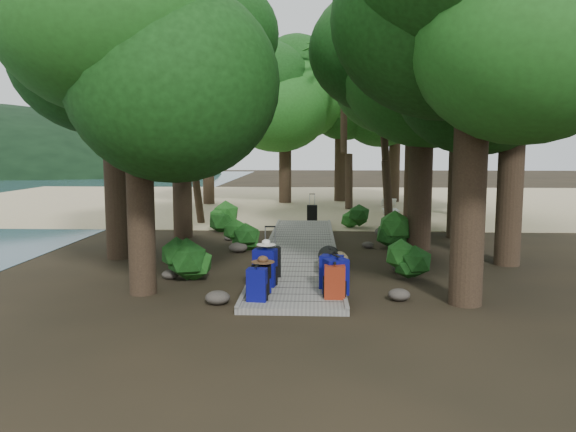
# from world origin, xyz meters

# --- Properties ---
(ground) EXTENTS (120.00, 120.00, 0.00)m
(ground) POSITION_xyz_m (0.00, 0.00, 0.00)
(ground) COLOR #2C2316
(ground) RESTS_ON ground
(sand_beach) EXTENTS (40.00, 22.00, 0.02)m
(sand_beach) POSITION_xyz_m (0.00, 16.00, 0.01)
(sand_beach) COLOR tan
(sand_beach) RESTS_ON ground
(boardwalk) EXTENTS (2.00, 12.00, 0.12)m
(boardwalk) POSITION_xyz_m (0.00, 1.00, 0.06)
(boardwalk) COLOR gray
(boardwalk) RESTS_ON ground
(backpack_left_a) EXTENTS (0.38, 0.28, 0.67)m
(backpack_left_a) POSITION_xyz_m (-0.66, -4.49, 0.45)
(backpack_left_a) COLOR #0F0776
(backpack_left_a) RESTS_ON boardwalk
(backpack_left_b) EXTENTS (0.37, 0.29, 0.62)m
(backpack_left_b) POSITION_xyz_m (-0.63, -3.98, 0.43)
(backpack_left_b) COLOR black
(backpack_left_b) RESTS_ON boardwalk
(backpack_left_c) EXTENTS (0.50, 0.40, 0.83)m
(backpack_left_c) POSITION_xyz_m (-0.61, -3.34, 0.54)
(backpack_left_c) COLOR #0F0776
(backpack_left_c) RESTS_ON boardwalk
(backpack_right_a) EXTENTS (0.39, 0.28, 0.68)m
(backpack_right_a) POSITION_xyz_m (0.77, -4.25, 0.46)
(backpack_right_a) COLOR maroon
(backpack_right_a) RESTS_ON boardwalk
(backpack_right_b) EXTENTS (0.51, 0.44, 0.77)m
(backpack_right_b) POSITION_xyz_m (0.79, -4.01, 0.50)
(backpack_right_b) COLOR #0F0776
(backpack_right_b) RESTS_ON boardwalk
(backpack_right_c) EXTENTS (0.50, 0.41, 0.73)m
(backpack_right_c) POSITION_xyz_m (0.73, -3.50, 0.49)
(backpack_right_c) COLOR #0F0776
(backpack_right_c) RESTS_ON boardwalk
(backpack_right_d) EXTENTS (0.40, 0.34, 0.52)m
(backpack_right_d) POSITION_xyz_m (0.77, -2.65, 0.38)
(backpack_right_d) COLOR #323D16
(backpack_right_d) RESTS_ON boardwalk
(duffel_right_khaki) EXTENTS (0.68, 0.77, 0.43)m
(duffel_right_khaki) POSITION_xyz_m (0.82, -2.04, 0.34)
(duffel_right_khaki) COLOR brown
(duffel_right_khaki) RESTS_ON boardwalk
(duffel_right_black) EXTENTS (0.53, 0.79, 0.48)m
(duffel_right_black) POSITION_xyz_m (0.74, -1.72, 0.36)
(duffel_right_black) COLOR black
(duffel_right_black) RESTS_ON boardwalk
(suitcase_on_boardwalk) EXTENTS (0.47, 0.33, 0.66)m
(suitcase_on_boardwalk) POSITION_xyz_m (-0.56, -2.55, 0.45)
(suitcase_on_boardwalk) COLOR black
(suitcase_on_boardwalk) RESTS_ON boardwalk
(lone_suitcase_on_sand) EXTENTS (0.41, 0.25, 0.63)m
(lone_suitcase_on_sand) POSITION_xyz_m (0.30, 7.71, 0.33)
(lone_suitcase_on_sand) COLOR black
(lone_suitcase_on_sand) RESTS_ON sand_beach
(hat_brown) EXTENTS (0.44, 0.44, 0.13)m
(hat_brown) POSITION_xyz_m (-0.59, -4.02, 0.81)
(hat_brown) COLOR #51351E
(hat_brown) RESTS_ON backpack_left_b
(hat_white) EXTENTS (0.39, 0.39, 0.13)m
(hat_white) POSITION_xyz_m (-0.59, -3.31, 1.02)
(hat_white) COLOR silver
(hat_white) RESTS_ON backpack_left_c
(kayak) EXTENTS (1.36, 3.11, 0.30)m
(kayak) POSITION_xyz_m (-3.51, 9.59, 0.17)
(kayak) COLOR red
(kayak) RESTS_ON sand_beach
(sun_lounger) EXTENTS (0.67, 1.99, 0.64)m
(sun_lounger) POSITION_xyz_m (3.72, 10.03, 0.34)
(sun_lounger) COLOR silver
(sun_lounger) RESTS_ON sand_beach
(tree_right_a) EXTENTS (5.22, 5.22, 8.71)m
(tree_right_a) POSITION_xyz_m (3.19, -4.11, 4.35)
(tree_right_a) COLOR black
(tree_right_a) RESTS_ON ground
(tree_right_b) EXTENTS (4.97, 4.97, 8.88)m
(tree_right_b) POSITION_xyz_m (5.19, -0.45, 4.44)
(tree_right_b) COLOR black
(tree_right_b) RESTS_ON ground
(tree_right_c) EXTENTS (5.54, 5.54, 9.59)m
(tree_right_c) POSITION_xyz_m (3.39, 1.66, 4.80)
(tree_right_c) COLOR black
(tree_right_c) RESTS_ON ground
(tree_right_d) EXTENTS (6.05, 6.05, 11.09)m
(tree_right_d) POSITION_xyz_m (5.07, 3.81, 5.54)
(tree_right_d) COLOR black
(tree_right_d) RESTS_ON ground
(tree_right_e) EXTENTS (5.64, 5.64, 10.15)m
(tree_right_e) POSITION_xyz_m (4.21, 7.42, 5.08)
(tree_right_e) COLOR black
(tree_right_e) RESTS_ON ground
(tree_right_f) EXTENTS (5.20, 5.20, 9.28)m
(tree_right_f) POSITION_xyz_m (6.52, 9.87, 4.64)
(tree_right_f) COLOR black
(tree_right_f) RESTS_ON ground
(tree_left_a) EXTENTS (4.59, 4.59, 7.65)m
(tree_left_a) POSITION_xyz_m (-3.03, -3.62, 3.83)
(tree_left_a) COLOR black
(tree_left_a) RESTS_ON ground
(tree_left_b) EXTENTS (5.35, 5.35, 9.62)m
(tree_left_b) POSITION_xyz_m (-4.76, -0.03, 4.81)
(tree_left_b) COLOR black
(tree_left_b) RESTS_ON ground
(tree_left_c) EXTENTS (5.06, 5.06, 8.80)m
(tree_left_c) POSITION_xyz_m (-3.89, 3.49, 4.40)
(tree_left_c) COLOR black
(tree_left_c) RESTS_ON ground
(tree_back_a) EXTENTS (5.38, 5.38, 9.31)m
(tree_back_a) POSITION_xyz_m (-1.16, 15.19, 4.65)
(tree_back_a) COLOR black
(tree_back_a) RESTS_ON ground
(tree_back_b) EXTENTS (5.34, 5.34, 9.53)m
(tree_back_b) POSITION_xyz_m (1.82, 16.28, 4.77)
(tree_back_b) COLOR black
(tree_back_b) RESTS_ON ground
(tree_back_c) EXTENTS (4.74, 4.74, 8.54)m
(tree_back_c) POSITION_xyz_m (4.68, 16.07, 4.27)
(tree_back_c) COLOR black
(tree_back_c) RESTS_ON ground
(tree_back_d) EXTENTS (5.03, 5.03, 8.38)m
(tree_back_d) POSITION_xyz_m (-5.10, 14.43, 4.19)
(tree_back_d) COLOR black
(tree_back_d) RESTS_ON ground
(palm_right_a) EXTENTS (4.30, 4.30, 7.33)m
(palm_right_a) POSITION_xyz_m (3.27, 6.35, 3.66)
(palm_right_a) COLOR #134716
(palm_right_a) RESTS_ON ground
(palm_right_b) EXTENTS (4.19, 4.19, 8.10)m
(palm_right_b) POSITION_xyz_m (4.97, 11.23, 4.05)
(palm_right_b) COLOR #134716
(palm_right_b) RESTS_ON ground
(palm_right_c) EXTENTS (4.96, 4.96, 7.89)m
(palm_right_c) POSITION_xyz_m (2.31, 12.43, 3.95)
(palm_right_c) COLOR #134716
(palm_right_c) RESTS_ON ground
(palm_left_a) EXTENTS (3.95, 3.95, 6.28)m
(palm_left_a) POSITION_xyz_m (-4.22, 6.91, 3.14)
(palm_left_a) COLOR #134716
(palm_left_a) RESTS_ON ground
(rock_left_a) EXTENTS (0.46, 0.42, 0.26)m
(rock_left_a) POSITION_xyz_m (-1.41, -4.34, 0.13)
(rock_left_a) COLOR #4C473F
(rock_left_a) RESTS_ON ground
(rock_left_b) EXTENTS (0.38, 0.34, 0.21)m
(rock_left_b) POSITION_xyz_m (-2.81, -2.37, 0.10)
(rock_left_b) COLOR #4C473F
(rock_left_b) RESTS_ON ground
(rock_left_c) EXTENTS (0.52, 0.47, 0.28)m
(rock_left_c) POSITION_xyz_m (-1.73, 0.89, 0.14)
(rock_left_c) COLOR #4C473F
(rock_left_c) RESTS_ON ground
(rock_left_d) EXTENTS (0.28, 0.25, 0.15)m
(rock_left_d) POSITION_xyz_m (-2.31, 2.87, 0.08)
(rock_left_d) COLOR #4C473F
(rock_left_d) RESTS_ON ground
(rock_right_a) EXTENTS (0.42, 0.38, 0.23)m
(rock_right_a) POSITION_xyz_m (2.01, -3.92, 0.12)
(rock_right_a) COLOR #4C473F
(rock_right_a) RESTS_ON ground
(rock_right_b) EXTENTS (0.49, 0.44, 0.27)m
(rock_right_b) POSITION_xyz_m (2.44, -1.45, 0.13)
(rock_right_b) COLOR #4C473F
(rock_right_b) RESTS_ON ground
(rock_right_c) EXTENTS (0.34, 0.30, 0.19)m
(rock_right_c) POSITION_xyz_m (1.95, 1.76, 0.09)
(rock_right_c) COLOR #4C473F
(rock_right_c) RESTS_ON ground
(rock_right_d) EXTENTS (0.59, 0.53, 0.33)m
(rock_right_d) POSITION_xyz_m (2.66, 3.86, 0.16)
(rock_right_d) COLOR #4C473F
(rock_right_d) RESTS_ON ground
(shrub_left_a) EXTENTS (1.06, 1.06, 0.95)m
(shrub_left_a) POSITION_xyz_m (-2.47, -2.59, 0.48)
(shrub_left_a) COLOR #1C4D17
(shrub_left_a) RESTS_ON ground
(shrub_left_b) EXTENTS (0.94, 0.94, 0.84)m
(shrub_left_b) POSITION_xyz_m (-1.67, 1.30, 0.42)
(shrub_left_b) COLOR #1C4D17
(shrub_left_b) RESTS_ON ground
(shrub_left_c) EXTENTS (1.12, 1.12, 1.01)m
(shrub_left_c) POSITION_xyz_m (-2.85, 4.86, 0.50)
(shrub_left_c) COLOR #1C4D17
(shrub_left_c) RESTS_ON ground
(shrub_right_a) EXTENTS (0.89, 0.89, 0.80)m
(shrub_right_a) POSITION_xyz_m (2.40, -2.36, 0.40)
(shrub_right_a) COLOR #1C4D17
(shrub_right_a) RESTS_ON ground
(shrub_right_b) EXTENTS (1.15, 1.15, 1.03)m
(shrub_right_b) POSITION_xyz_m (2.68, 1.68, 0.52)
(shrub_right_b) COLOR #1C4D17
(shrub_right_b) RESTS_ON ground
(shrub_right_c) EXTENTS (0.86, 0.86, 0.78)m
(shrub_right_c) POSITION_xyz_m (1.86, 5.85, 0.39)
(shrub_right_c) COLOR #1C4D17
(shrub_right_c) RESTS_ON ground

